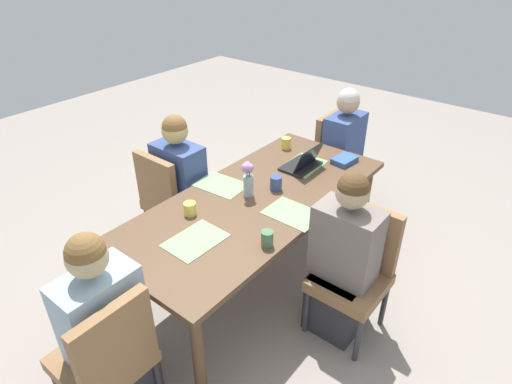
{
  "coord_description": "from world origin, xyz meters",
  "views": [
    {
      "loc": [
        2.02,
        1.61,
        2.36
      ],
      "look_at": [
        0.0,
        0.0,
        0.79
      ],
      "focal_mm": 30.41,
      "sensor_mm": 36.0,
      "label": 1
    }
  ],
  "objects_px": {
    "person_head_left_left_near": "(342,158)",
    "book_red_cover": "(344,160)",
    "laptop_head_left_left_near": "(303,163)",
    "dining_table": "(256,207)",
    "chair_far_left_mid": "(356,266)",
    "chair_near_right_near": "(170,197)",
    "person_near_right_near": "(181,193)",
    "coffee_mug_near_right": "(276,183)",
    "flower_vase": "(248,178)",
    "coffee_mug_centre_left": "(286,143)",
    "chair_head_left_left_near": "(338,156)",
    "chair_head_right_left_far": "(108,356)",
    "coffee_mug_centre_right": "(190,209)",
    "person_far_left_mid": "(343,265)",
    "person_head_right_left_far": "(108,337)",
    "coffee_mug_near_left": "(267,239)"
  },
  "relations": [
    {
      "from": "chair_far_left_mid",
      "to": "chair_near_right_near",
      "type": "bearing_deg",
      "value": -83.4
    },
    {
      "from": "chair_head_left_left_near",
      "to": "chair_near_right_near",
      "type": "xyz_separation_m",
      "value": [
        1.51,
        -0.7,
        0.0
      ]
    },
    {
      "from": "chair_near_right_near",
      "to": "coffee_mug_centre_right",
      "type": "bearing_deg",
      "value": 62.29
    },
    {
      "from": "person_head_right_left_far",
      "to": "person_near_right_near",
      "type": "height_order",
      "value": "same"
    },
    {
      "from": "person_head_right_left_far",
      "to": "coffee_mug_centre_right",
      "type": "height_order",
      "value": "person_head_right_left_far"
    },
    {
      "from": "person_head_right_left_far",
      "to": "person_near_right_near",
      "type": "relative_size",
      "value": 1.0
    },
    {
      "from": "dining_table",
      "to": "person_head_right_left_far",
      "type": "height_order",
      "value": "person_head_right_left_far"
    },
    {
      "from": "chair_far_left_mid",
      "to": "chair_head_right_left_far",
      "type": "bearing_deg",
      "value": -25.25
    },
    {
      "from": "person_far_left_mid",
      "to": "laptop_head_left_left_near",
      "type": "height_order",
      "value": "person_far_left_mid"
    },
    {
      "from": "book_red_cover",
      "to": "chair_far_left_mid",
      "type": "bearing_deg",
      "value": 41.33
    },
    {
      "from": "laptop_head_left_left_near",
      "to": "chair_near_right_near",
      "type": "bearing_deg",
      "value": -49.22
    },
    {
      "from": "person_head_right_left_far",
      "to": "book_red_cover",
      "type": "distance_m",
      "value": 2.19
    },
    {
      "from": "flower_vase",
      "to": "coffee_mug_centre_left",
      "type": "relative_size",
      "value": 2.76
    },
    {
      "from": "dining_table",
      "to": "person_head_left_left_near",
      "type": "distance_m",
      "value": 1.34
    },
    {
      "from": "chair_head_left_left_near",
      "to": "chair_head_right_left_far",
      "type": "relative_size",
      "value": 1.0
    },
    {
      "from": "coffee_mug_centre_right",
      "to": "person_head_right_left_far",
      "type": "bearing_deg",
      "value": 16.2
    },
    {
      "from": "chair_head_left_left_near",
      "to": "laptop_head_left_left_near",
      "type": "bearing_deg",
      "value": 8.07
    },
    {
      "from": "chair_near_right_near",
      "to": "person_head_left_left_near",
      "type": "bearing_deg",
      "value": 151.84
    },
    {
      "from": "person_near_right_near",
      "to": "coffee_mug_near_right",
      "type": "relative_size",
      "value": 11.38
    },
    {
      "from": "chair_far_left_mid",
      "to": "coffee_mug_centre_right",
      "type": "relative_size",
      "value": 10.35
    },
    {
      "from": "person_head_left_left_near",
      "to": "chair_far_left_mid",
      "type": "distance_m",
      "value": 1.5
    },
    {
      "from": "chair_near_right_near",
      "to": "person_near_right_near",
      "type": "height_order",
      "value": "person_near_right_near"
    },
    {
      "from": "chair_far_left_mid",
      "to": "coffee_mug_centre_right",
      "type": "distance_m",
      "value": 1.15
    },
    {
      "from": "flower_vase",
      "to": "coffee_mug_centre_right",
      "type": "distance_m",
      "value": 0.46
    },
    {
      "from": "dining_table",
      "to": "person_head_right_left_far",
      "type": "xyz_separation_m",
      "value": [
        1.29,
        0.04,
        -0.14
      ]
    },
    {
      "from": "person_far_left_mid",
      "to": "chair_near_right_near",
      "type": "distance_m",
      "value": 1.53
    },
    {
      "from": "laptop_head_left_left_near",
      "to": "dining_table",
      "type": "bearing_deg",
      "value": -0.97
    },
    {
      "from": "dining_table",
      "to": "person_near_right_near",
      "type": "distance_m",
      "value": 0.76
    },
    {
      "from": "chair_head_left_left_near",
      "to": "coffee_mug_near_left",
      "type": "bearing_deg",
      "value": 15.49
    },
    {
      "from": "coffee_mug_near_left",
      "to": "coffee_mug_centre_left",
      "type": "bearing_deg",
      "value": -149.46
    },
    {
      "from": "person_far_left_mid",
      "to": "person_near_right_near",
      "type": "bearing_deg",
      "value": -88.67
    },
    {
      "from": "person_near_right_near",
      "to": "coffee_mug_centre_right",
      "type": "distance_m",
      "value": 0.7
    },
    {
      "from": "chair_far_left_mid",
      "to": "coffee_mug_near_right",
      "type": "height_order",
      "value": "chair_far_left_mid"
    },
    {
      "from": "person_head_left_left_near",
      "to": "book_red_cover",
      "type": "height_order",
      "value": "person_head_left_left_near"
    },
    {
      "from": "chair_near_right_near",
      "to": "coffee_mug_centre_left",
      "type": "relative_size",
      "value": 9.27
    },
    {
      "from": "chair_head_left_left_near",
      "to": "coffee_mug_centre_left",
      "type": "distance_m",
      "value": 0.69
    },
    {
      "from": "chair_head_left_left_near",
      "to": "chair_far_left_mid",
      "type": "bearing_deg",
      "value": 33.75
    },
    {
      "from": "dining_table",
      "to": "coffee_mug_centre_left",
      "type": "height_order",
      "value": "coffee_mug_centre_left"
    },
    {
      "from": "coffee_mug_centre_right",
      "to": "book_red_cover",
      "type": "height_order",
      "value": "coffee_mug_centre_right"
    },
    {
      "from": "chair_far_left_mid",
      "to": "laptop_head_left_left_near",
      "type": "relative_size",
      "value": 2.81
    },
    {
      "from": "flower_vase",
      "to": "coffee_mug_centre_right",
      "type": "height_order",
      "value": "flower_vase"
    },
    {
      "from": "person_head_left_left_near",
      "to": "person_near_right_near",
      "type": "distance_m",
      "value": 1.55
    },
    {
      "from": "person_near_right_near",
      "to": "book_red_cover",
      "type": "distance_m",
      "value": 1.35
    },
    {
      "from": "coffee_mug_near_right",
      "to": "book_red_cover",
      "type": "height_order",
      "value": "coffee_mug_near_right"
    },
    {
      "from": "dining_table",
      "to": "coffee_mug_centre_right",
      "type": "bearing_deg",
      "value": -26.67
    },
    {
      "from": "dining_table",
      "to": "coffee_mug_centre_right",
      "type": "distance_m",
      "value": 0.49
    },
    {
      "from": "person_far_left_mid",
      "to": "coffee_mug_near_left",
      "type": "height_order",
      "value": "person_far_left_mid"
    },
    {
      "from": "chair_far_left_mid",
      "to": "person_far_left_mid",
      "type": "bearing_deg",
      "value": -38.76
    },
    {
      "from": "flower_vase",
      "to": "coffee_mug_near_right",
      "type": "relative_size",
      "value": 2.55
    },
    {
      "from": "chair_far_left_mid",
      "to": "chair_near_right_near",
      "type": "xyz_separation_m",
      "value": [
        0.18,
        -1.58,
        0.0
      ]
    }
  ]
}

